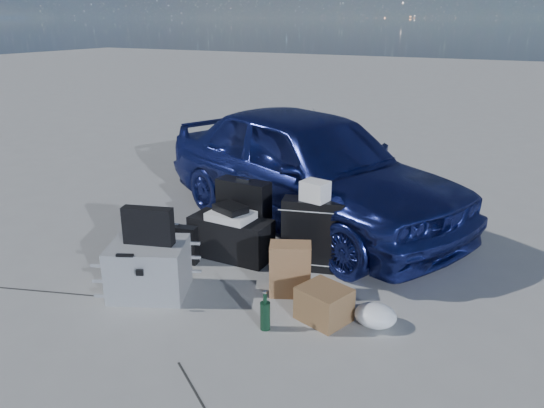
# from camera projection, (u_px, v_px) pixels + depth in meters

# --- Properties ---
(ground) EXTENTS (60.00, 60.00, 0.00)m
(ground) POSITION_uv_depth(u_px,v_px,m) (209.00, 305.00, 4.35)
(ground) COLOR #9D9D98
(ground) RESTS_ON ground
(car) EXTENTS (4.18, 2.96, 1.32)m
(car) POSITION_uv_depth(u_px,v_px,m) (308.00, 167.00, 5.92)
(car) COLOR navy
(car) RESTS_ON ground
(pelican_case) EXTENTS (0.78, 0.72, 0.45)m
(pelican_case) POSITION_uv_depth(u_px,v_px,m) (149.00, 269.00, 4.49)
(pelican_case) COLOR #9D9EA2
(pelican_case) RESTS_ON ground
(laptop_bag) EXTENTS (0.43, 0.22, 0.32)m
(laptop_bag) POSITION_uv_depth(u_px,v_px,m) (148.00, 226.00, 4.37)
(laptop_bag) COLOR black
(laptop_bag) RESTS_ON pelican_case
(briefcase) EXTENTS (0.49, 0.19, 0.37)m
(briefcase) POSITION_uv_depth(u_px,v_px,m) (174.00, 243.00, 5.09)
(briefcase) COLOR black
(briefcase) RESTS_ON ground
(suitcase_left) EXTENTS (0.56, 0.22, 0.71)m
(suitcase_left) POSITION_uv_depth(u_px,v_px,m) (244.00, 214.00, 5.36)
(suitcase_left) COLOR black
(suitcase_left) RESTS_ON ground
(suitcase_right) EXTENTS (0.60, 0.35, 0.68)m
(suitcase_right) POSITION_uv_depth(u_px,v_px,m) (313.00, 235.00, 4.89)
(suitcase_right) COLOR black
(suitcase_right) RESTS_ON ground
(white_carton) EXTENTS (0.26, 0.22, 0.18)m
(white_carton) POSITION_uv_depth(u_px,v_px,m) (315.00, 191.00, 4.73)
(white_carton) COLOR white
(white_carton) RESTS_ON suitcase_right
(duffel_bag) EXTENTS (0.80, 0.34, 0.40)m
(duffel_bag) POSITION_uv_depth(u_px,v_px,m) (231.00, 238.00, 5.18)
(duffel_bag) COLOR black
(duffel_bag) RESTS_ON ground
(flat_box_white) EXTENTS (0.43, 0.33, 0.07)m
(flat_box_white) POSITION_uv_depth(u_px,v_px,m) (231.00, 216.00, 5.08)
(flat_box_white) COLOR white
(flat_box_white) RESTS_ON duffel_bag
(flat_box_black) EXTENTS (0.36, 0.31, 0.07)m
(flat_box_black) POSITION_uv_depth(u_px,v_px,m) (231.00, 208.00, 5.08)
(flat_box_black) COLOR black
(flat_box_black) RESTS_ON flat_box_white
(kraft_bag) EXTENTS (0.40, 0.33, 0.46)m
(kraft_bag) POSITION_uv_depth(u_px,v_px,m) (290.00, 269.00, 4.47)
(kraft_bag) COLOR #A06A46
(kraft_bag) RESTS_ON ground
(cardboard_box) EXTENTS (0.44, 0.41, 0.27)m
(cardboard_box) POSITION_uv_depth(u_px,v_px,m) (324.00, 304.00, 4.11)
(cardboard_box) COLOR brown
(cardboard_box) RESTS_ON ground
(plastic_bag) EXTENTS (0.35, 0.30, 0.18)m
(plastic_bag) POSITION_uv_depth(u_px,v_px,m) (376.00, 315.00, 4.04)
(plastic_bag) COLOR white
(plastic_bag) RESTS_ON ground
(green_bottle) EXTENTS (0.10, 0.10, 0.31)m
(green_bottle) POSITION_uv_depth(u_px,v_px,m) (265.00, 311.00, 3.97)
(green_bottle) COLOR black
(green_bottle) RESTS_ON ground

